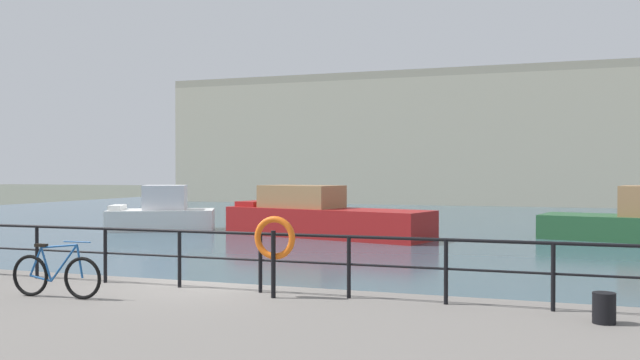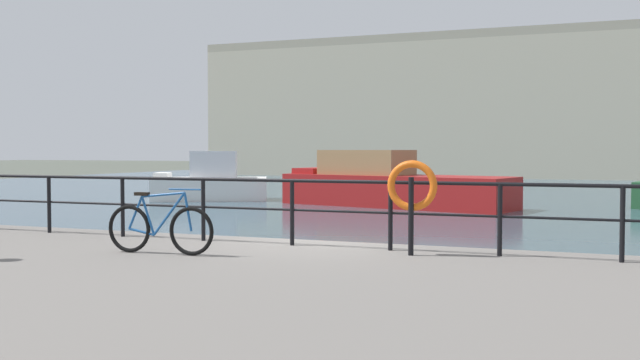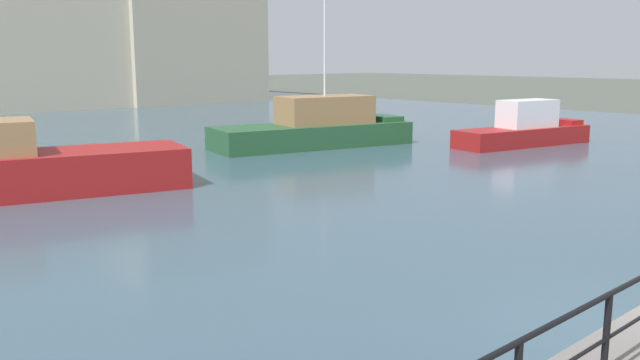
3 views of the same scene
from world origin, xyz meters
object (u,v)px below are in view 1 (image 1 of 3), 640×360
object	(u,v)px
moored_blue_motorboat	(162,214)
life_ring_stand	(275,241)
moored_red_daysailer	(321,217)
mooring_bollard	(604,308)
harbor_building	(547,136)
parked_bicycle	(56,275)

from	to	relation	value
moored_blue_motorboat	life_ring_stand	distance (m)	23.57
moored_red_daysailer	mooring_bollard	distance (m)	21.44
harbor_building	life_ring_stand	bearing A→B (deg)	-94.05
life_ring_stand	harbor_building	bearing A→B (deg)	85.95
harbor_building	mooring_bollard	xyz separation A→B (m)	(1.35, -54.80, -5.24)
parked_bicycle	life_ring_stand	bearing A→B (deg)	17.06
mooring_bollard	moored_red_daysailer	bearing A→B (deg)	119.89
harbor_building	moored_red_daysailer	size ratio (longest dim) A/B	5.84
moored_red_daysailer	mooring_bollard	xyz separation A→B (m)	(10.68, -18.58, 0.11)
harbor_building	mooring_bollard	distance (m)	55.07
parked_bicycle	life_ring_stand	size ratio (longest dim) A/B	1.27
moored_red_daysailer	life_ring_stand	distance (m)	19.09
harbor_building	mooring_bollard	bearing A→B (deg)	-88.59
life_ring_stand	moored_blue_motorboat	bearing A→B (deg)	126.90
parked_bicycle	life_ring_stand	world-z (taller)	life_ring_stand
parked_bicycle	moored_red_daysailer	bearing A→B (deg)	93.04
moored_blue_motorboat	life_ring_stand	xyz separation A→B (m)	(14.14, -18.83, 0.92)
moored_red_daysailer	mooring_bollard	size ratio (longest dim) A/B	22.90
moored_blue_motorboat	moored_red_daysailer	distance (m)	8.68
life_ring_stand	parked_bicycle	bearing A→B (deg)	-160.26
moored_red_daysailer	parked_bicycle	bearing A→B (deg)	110.58
mooring_bollard	life_ring_stand	size ratio (longest dim) A/B	0.31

